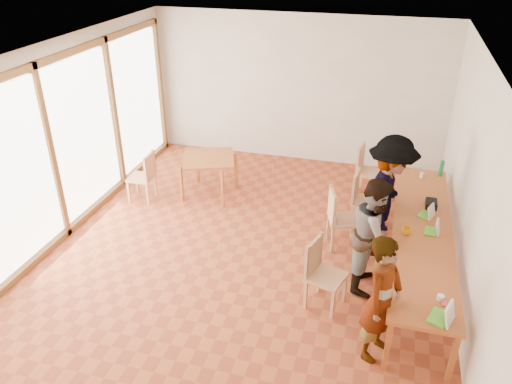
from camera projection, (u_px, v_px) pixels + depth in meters
ground at (240, 264)px, 7.42m from camera, size 8.00×8.00×0.00m
wall_back at (298, 90)px, 10.11m from camera, size 6.00×0.10×3.00m
wall_right at (476, 203)px, 6.00m from camera, size 0.10×8.00×3.00m
window_wall at (49, 150)px, 7.42m from camera, size 0.10×8.00×3.00m
ceiling at (237, 60)px, 6.00m from camera, size 6.00×8.00×0.04m
communal_table at (422, 232)px, 6.89m from camera, size 0.80×4.00×0.75m
side_table at (209, 161)px, 9.04m from camera, size 0.90×0.90×0.75m
chair_near at (320, 266)px, 6.40m from camera, size 0.55×0.55×0.51m
chair_mid at (338, 213)px, 7.58m from camera, size 0.56×0.56×0.51m
chair_far at (361, 194)px, 8.11m from camera, size 0.49×0.49×0.51m
chair_empty at (365, 165)px, 9.11m from camera, size 0.51×0.51×0.50m
chair_spare at (145, 172)px, 8.90m from camera, size 0.45×0.45×0.49m
person_near at (382, 299)px, 5.52m from camera, size 0.58×0.68×1.59m
person_mid at (374, 234)px, 6.64m from camera, size 0.68×0.84×1.63m
person_far at (388, 198)px, 7.23m from camera, size 0.83×1.30×1.91m
laptop_near at (444, 316)px, 5.26m from camera, size 0.30×0.32×0.22m
laptop_mid at (434, 229)px, 6.77m from camera, size 0.22×0.25×0.19m
laptop_far at (428, 213)px, 7.15m from camera, size 0.26×0.27×0.19m
yellow_mug at (407, 231)px, 6.75m from camera, size 0.16×0.16×0.10m
green_bottle at (441, 168)px, 8.27m from camera, size 0.07×0.07×0.28m
clear_glass at (422, 175)px, 8.25m from camera, size 0.07×0.07×0.09m
condiment_cup at (440, 298)px, 5.56m from camera, size 0.08×0.08×0.06m
pink_phone at (444, 303)px, 5.51m from camera, size 0.05×0.10×0.01m
black_pouch at (431, 204)px, 7.40m from camera, size 0.16×0.26×0.09m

